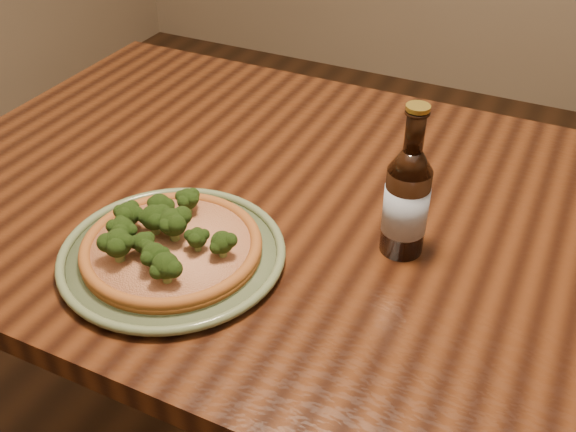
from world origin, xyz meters
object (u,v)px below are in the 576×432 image
at_px(plate, 173,254).
at_px(beer_bottle, 406,200).
at_px(pizza, 169,244).
at_px(table, 371,263).

bearing_deg(plate, beer_bottle, 30.12).
relative_size(plate, pizza, 1.26).
relative_size(table, beer_bottle, 6.71).
relative_size(table, plate, 4.80).
relative_size(pizza, beer_bottle, 1.11).
height_order(table, plate, plate).
relative_size(table, pizza, 6.04).
distance_m(table, beer_bottle, 0.20).
relative_size(plate, beer_bottle, 1.40).
xyz_separation_m(table, plate, (-0.23, -0.23, 0.10)).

